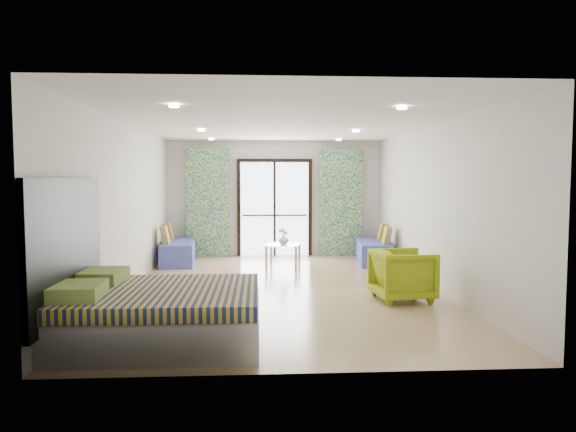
{
  "coord_description": "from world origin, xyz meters",
  "views": [
    {
      "loc": [
        -0.39,
        -8.34,
        1.78
      ],
      "look_at": [
        0.14,
        0.63,
        1.15
      ],
      "focal_mm": 32.0,
      "sensor_mm": 36.0,
      "label": 1
    }
  ],
  "objects": [
    {
      "name": "vase",
      "position": [
        0.14,
        2.15,
        0.56
      ],
      "size": [
        0.28,
        0.28,
        0.21
      ],
      "primitive_type": "imported",
      "rotation": [
        0.0,
        0.0,
        0.43
      ],
      "color": "white",
      "rests_on": "coffee_table"
    },
    {
      "name": "balcony_door",
      "position": [
        0.0,
        3.72,
        1.26
      ],
      "size": [
        1.76,
        0.08,
        2.28
      ],
      "color": "black",
      "rests_on": "floor"
    },
    {
      "name": "downlight_d",
      "position": [
        1.4,
        1.0,
        2.67
      ],
      "size": [
        0.12,
        0.12,
        0.02
      ],
      "primitive_type": "cylinder",
      "color": "#FFE0B2",
      "rests_on": "ceiling"
    },
    {
      "name": "downlight_a",
      "position": [
        -1.4,
        -2.0,
        2.67
      ],
      "size": [
        0.12,
        0.12,
        0.02
      ],
      "primitive_type": "cylinder",
      "color": "#FFE0B2",
      "rests_on": "ceiling"
    },
    {
      "name": "switch_plate",
      "position": [
        -2.47,
        -1.45,
        1.05
      ],
      "size": [
        0.02,
        0.1,
        0.1
      ],
      "primitive_type": "cube",
      "color": "silver",
      "rests_on": "wall_left"
    },
    {
      "name": "downlight_b",
      "position": [
        1.4,
        -2.0,
        2.67
      ],
      "size": [
        0.12,
        0.12,
        0.02
      ],
      "primitive_type": "cylinder",
      "color": "#FFE0B2",
      "rests_on": "ceiling"
    },
    {
      "name": "ceiling",
      "position": [
        0.0,
        0.0,
        2.7
      ],
      "size": [
        5.0,
        7.5,
        0.01
      ],
      "primitive_type": null,
      "color": "silver",
      "rests_on": "ground"
    },
    {
      "name": "downlight_e",
      "position": [
        -1.4,
        3.0,
        2.67
      ],
      "size": [
        0.12,
        0.12,
        0.02
      ],
      "primitive_type": "cylinder",
      "color": "#FFE0B2",
      "rests_on": "ceiling"
    },
    {
      "name": "armchair",
      "position": [
        1.75,
        -0.94,
        0.41
      ],
      "size": [
        0.84,
        0.88,
        0.83
      ],
      "primitive_type": "imported",
      "rotation": [
        0.0,
        0.0,
        1.68
      ],
      "color": "#98B016",
      "rests_on": "floor"
    },
    {
      "name": "daybed_left",
      "position": [
        -2.12,
        2.72,
        0.26
      ],
      "size": [
        0.79,
        1.75,
        0.84
      ],
      "rotation": [
        0.0,
        0.0,
        0.07
      ],
      "color": "#414D9C",
      "rests_on": "floor"
    },
    {
      "name": "wall_back",
      "position": [
        0.0,
        3.75,
        1.35
      ],
      "size": [
        5.0,
        0.01,
        2.7
      ],
      "primitive_type": null,
      "color": "silver",
      "rests_on": "ground"
    },
    {
      "name": "daybed_right",
      "position": [
        2.11,
        2.54,
        0.25
      ],
      "size": [
        0.83,
        1.72,
        0.82
      ],
      "rotation": [
        0.0,
        0.0,
        -0.11
      ],
      "color": "#414D9C",
      "rests_on": "floor"
    },
    {
      "name": "bed",
      "position": [
        -1.48,
        -2.7,
        0.31
      ],
      "size": [
        2.13,
        1.74,
        0.73
      ],
      "color": "silver",
      "rests_on": "floor"
    },
    {
      "name": "downlight_c",
      "position": [
        -1.4,
        1.0,
        2.67
      ],
      "size": [
        0.12,
        0.12,
        0.02
      ],
      "primitive_type": "cylinder",
      "color": "#FFE0B2",
      "rests_on": "ceiling"
    },
    {
      "name": "balcony_rail",
      "position": [
        0.0,
        3.73,
        0.95
      ],
      "size": [
        1.52,
        0.03,
        0.04
      ],
      "primitive_type": "cube",
      "color": "#595451",
      "rests_on": "balcony_door"
    },
    {
      "name": "downlight_f",
      "position": [
        1.4,
        3.0,
        2.67
      ],
      "size": [
        0.12,
        0.12,
        0.02
      ],
      "primitive_type": "cylinder",
      "color": "#FFE0B2",
      "rests_on": "ceiling"
    },
    {
      "name": "floor",
      "position": [
        0.0,
        0.0,
        0.0
      ],
      "size": [
        5.0,
        7.5,
        0.01
      ],
      "primitive_type": null,
      "color": "tan",
      "rests_on": "ground"
    },
    {
      "name": "headboard",
      "position": [
        -2.46,
        -2.7,
        1.05
      ],
      "size": [
        0.06,
        2.1,
        1.5
      ],
      "primitive_type": "cube",
      "color": "black",
      "rests_on": "floor"
    },
    {
      "name": "wall_front",
      "position": [
        0.0,
        -3.75,
        1.35
      ],
      "size": [
        5.0,
        0.01,
        2.7
      ],
      "primitive_type": null,
      "color": "silver",
      "rests_on": "ground"
    },
    {
      "name": "coffee_table",
      "position": [
        0.13,
        2.18,
        0.41
      ],
      "size": [
        0.81,
        0.81,
        0.8
      ],
      "rotation": [
        0.0,
        0.0,
        -0.19
      ],
      "color": "silver",
      "rests_on": "floor"
    },
    {
      "name": "curtain_left",
      "position": [
        -1.55,
        3.57,
        1.25
      ],
      "size": [
        1.0,
        0.1,
        2.5
      ],
      "primitive_type": "cube",
      "color": "beige",
      "rests_on": "floor"
    },
    {
      "name": "wall_right",
      "position": [
        2.5,
        0.0,
        1.35
      ],
      "size": [
        0.01,
        7.5,
        2.7
      ],
      "primitive_type": null,
      "color": "silver",
      "rests_on": "ground"
    },
    {
      "name": "curtain_right",
      "position": [
        1.55,
        3.57,
        1.25
      ],
      "size": [
        1.0,
        0.1,
        2.5
      ],
      "primitive_type": "cube",
      "color": "beige",
      "rests_on": "floor"
    },
    {
      "name": "wall_left",
      "position": [
        -2.5,
        0.0,
        1.35
      ],
      "size": [
        0.01,
        7.5,
        2.7
      ],
      "primitive_type": null,
      "color": "silver",
      "rests_on": "ground"
    }
  ]
}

